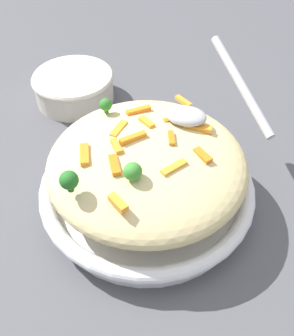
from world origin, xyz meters
TOP-DOWN VIEW (x-y plane):
  - ground_plane at (0.00, 0.00)m, footprint 2.40×2.40m
  - serving_bowl at (0.00, 0.00)m, footprint 0.30×0.30m
  - pasta_mound at (0.00, 0.00)m, footprint 0.27×0.27m
  - carrot_piece_0 at (0.04, -0.02)m, footprint 0.02×0.04m
  - carrot_piece_1 at (0.03, -0.06)m, footprint 0.03×0.03m
  - carrot_piece_2 at (0.02, 0.00)m, footprint 0.03×0.03m
  - carrot_piece_3 at (0.03, 0.02)m, footprint 0.02×0.03m
  - carrot_piece_4 at (-0.03, -0.02)m, footprint 0.01×0.03m
  - carrot_piece_5 at (0.01, 0.10)m, footprint 0.03×0.02m
  - carrot_piece_6 at (-0.04, 0.03)m, footprint 0.03×0.03m
  - carrot_piece_7 at (0.01, -0.04)m, footprint 0.03×0.02m
  - carrot_piece_8 at (-0.03, -0.06)m, footprint 0.04×0.03m
  - carrot_piece_9 at (-0.07, -0.00)m, footprint 0.03×0.03m
  - carrot_piece_10 at (0.07, 0.04)m, footprint 0.02×0.04m
  - carrot_piece_11 at (-0.03, -0.11)m, footprint 0.03×0.02m
  - carrot_piece_12 at (-0.06, -0.05)m, footprint 0.04×0.01m
  - carrot_piece_13 at (0.03, 0.05)m, footprint 0.02×0.03m
  - broccoli_floret_0 at (0.06, 0.09)m, footprint 0.02×0.02m
  - broccoli_floret_1 at (0.07, -0.05)m, footprint 0.02×0.02m
  - broccoli_floret_2 at (-0.00, 0.06)m, footprint 0.02×0.02m
  - serving_spoon at (-0.06, -0.08)m, footprint 0.15×0.14m
  - companion_bowl at (0.20, -0.21)m, footprint 0.15×0.15m

SIDE VIEW (x-z plane):
  - ground_plane at x=0.00m, z-range 0.00..0.00m
  - serving_bowl at x=0.00m, z-range 0.00..0.05m
  - companion_bowl at x=0.20m, z-range 0.00..0.06m
  - pasta_mound at x=0.00m, z-range 0.04..0.12m
  - carrot_piece_11 at x=-0.03m, z-range 0.11..0.11m
  - carrot_piece_10 at x=0.07m, z-range 0.11..0.11m
  - carrot_piece_8 at x=-0.03m, z-range 0.11..0.12m
  - carrot_piece_12 at x=-0.06m, z-range 0.11..0.12m
  - carrot_piece_9 at x=-0.07m, z-range 0.11..0.11m
  - carrot_piece_5 at x=0.01m, z-range 0.11..0.12m
  - carrot_piece_6 at x=-0.04m, z-range 0.11..0.12m
  - carrot_piece_1 at x=0.03m, z-range 0.11..0.12m
  - carrot_piece_0 at x=0.04m, z-range 0.11..0.12m
  - carrot_piece_13 at x=0.03m, z-range 0.11..0.12m
  - carrot_piece_7 at x=0.01m, z-range 0.11..0.12m
  - carrot_piece_4 at x=-0.03m, z-range 0.11..0.12m
  - carrot_piece_3 at x=0.03m, z-range 0.11..0.12m
  - carrot_piece_2 at x=0.02m, z-range 0.12..0.12m
  - broccoli_floret_1 at x=0.07m, z-range 0.11..0.13m
  - broccoli_floret_2 at x=0.00m, z-range 0.11..0.14m
  - broccoli_floret_0 at x=0.06m, z-range 0.11..0.14m
  - serving_spoon at x=-0.06m, z-range 0.10..0.17m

